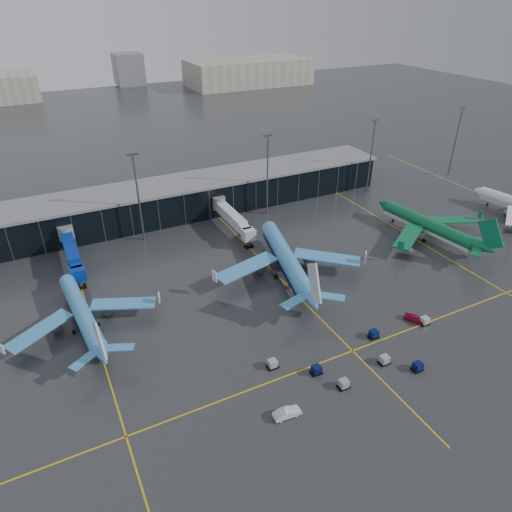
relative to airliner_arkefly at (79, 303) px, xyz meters
name	(u,v)px	position (x,y,z in m)	size (l,w,h in m)	color
ground	(273,323)	(36.55, -17.49, -5.70)	(600.00, 600.00, 0.00)	#282B2D
terminal_pier	(179,198)	(36.55, 44.51, -0.28)	(142.00, 17.00, 10.70)	black
jet_bridges	(72,252)	(1.55, 25.50, -1.15)	(94.00, 27.50, 7.20)	#595B60
flood_masts	(207,183)	(41.55, 32.51, 8.11)	(203.00, 0.50, 25.50)	#595B60
distant_hangars	(153,77)	(86.49, 252.59, 3.09)	(260.00, 71.00, 22.00)	#B2AD99
taxi_lines	(288,286)	(46.55, -6.88, -5.69)	(220.00, 120.00, 0.02)	gold
airliner_arkefly	(79,303)	(0.00, 0.00, 0.00)	(32.60, 37.12, 11.41)	#3B88C3
airliner_klm_near	(286,248)	(49.17, -0.84, 1.20)	(39.46, 44.94, 13.81)	#3F8CCE
airliner_aer_lingus	(429,217)	(95.12, -2.37, 0.60)	(36.01, 41.01, 12.60)	#0B6236
baggage_carts	(363,356)	(46.93, -35.29, -4.95)	(37.62, 14.42, 1.70)	black
mobile_airstair	(305,286)	(49.62, -9.60, -4.93)	(2.51, 3.41, 3.45)	white
service_van_red	(415,318)	(64.37, -30.78, -4.94)	(1.81, 4.50, 1.53)	maroon
service_van_white	(287,413)	(26.81, -40.57, -4.90)	(1.71, 4.90, 1.61)	silver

